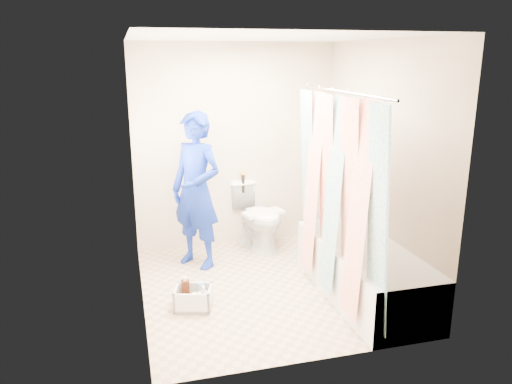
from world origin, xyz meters
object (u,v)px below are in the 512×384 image
object	(u,v)px
bathtub	(364,270)
plumber	(196,191)
cleaning_caddy	(194,299)
toilet	(258,216)

from	to	relation	value
bathtub	plumber	world-z (taller)	plumber
bathtub	plumber	xyz separation A→B (m)	(-1.41, 1.17, 0.58)
bathtub	cleaning_caddy	world-z (taller)	bathtub
plumber	cleaning_caddy	world-z (taller)	plumber
plumber	cleaning_caddy	size ratio (longest dim) A/B	4.30
bathtub	cleaning_caddy	size ratio (longest dim) A/B	4.45
toilet	plumber	world-z (taller)	plumber
plumber	cleaning_caddy	bearing A→B (deg)	-52.64
cleaning_caddy	toilet	bearing A→B (deg)	70.64
bathtub	toilet	xyz separation A→B (m)	(-0.63, 1.51, 0.13)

